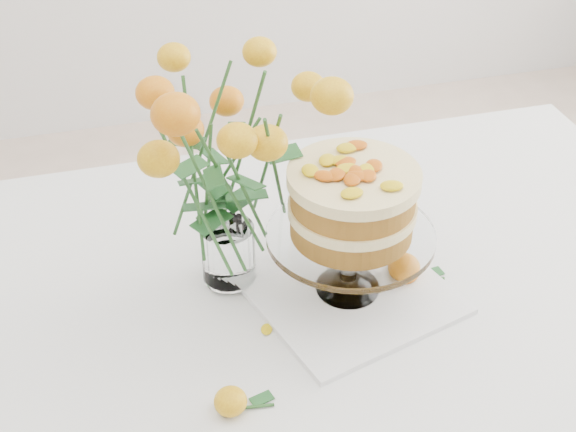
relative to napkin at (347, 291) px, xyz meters
name	(u,v)px	position (x,y,z in m)	size (l,w,h in m)	color
table	(319,313)	(-0.03, 0.05, -0.09)	(1.43, 0.93, 0.76)	tan
napkin	(347,291)	(0.00, 0.00, 0.00)	(0.30, 0.30, 0.01)	white
cake_stand	(352,209)	(0.00, 0.00, 0.17)	(0.27, 0.27, 0.24)	white
rose_vase	(222,148)	(-0.18, 0.08, 0.26)	(0.38, 0.38, 0.45)	white
loose_rose_near	(231,401)	(-0.24, -0.20, 0.01)	(0.09, 0.05, 0.04)	yellow
loose_rose_far	(404,270)	(0.10, 0.01, 0.02)	(0.10, 0.05, 0.05)	#D7620A
stray_petal_a	(267,330)	(-0.15, -0.05, 0.00)	(0.03, 0.02, 0.00)	yellow
stray_petal_b	(334,335)	(-0.05, -0.09, 0.00)	(0.03, 0.02, 0.00)	yellow
stray_petal_c	(367,348)	(-0.01, -0.13, 0.00)	(0.03, 0.02, 0.00)	yellow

